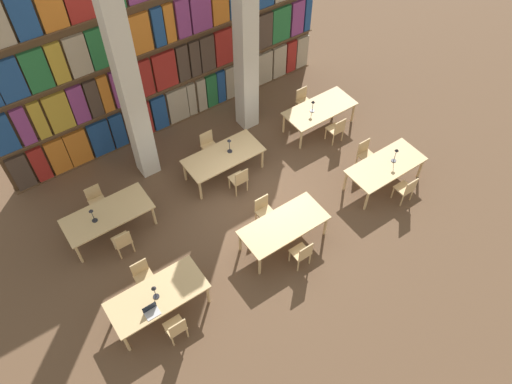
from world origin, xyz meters
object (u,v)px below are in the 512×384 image
at_px(chair_10, 336,129).
at_px(pillar_center, 246,38).
at_px(chair_5, 365,154).
at_px(chair_8, 239,179).
at_px(chair_0, 176,328).
at_px(chair_7, 97,200).
at_px(desk_lamp_0, 154,290).
at_px(chair_11, 303,101).
at_px(reading_table_0, 158,297).
at_px(reading_table_1, 284,226).
at_px(chair_2, 302,253).
at_px(chair_3, 264,210).
at_px(reading_table_5, 320,110).
at_px(chair_1, 143,275).
at_px(desk_lamp_4, 313,104).
at_px(reading_table_2, 386,166).
at_px(chair_4, 406,189).
at_px(chair_9, 209,145).
at_px(chair_6, 123,241).
at_px(desk_lamp_3, 229,143).
at_px(laptop, 152,312).
at_px(desk_lamp_2, 92,213).
at_px(pillar_left, 128,85).
at_px(reading_table_3, 108,215).
at_px(desk_lamp_1, 396,153).
at_px(reading_table_4, 223,157).

bearing_deg(chair_10, pillar_center, 127.91).
relative_size(chair_5, chair_8, 1.00).
xyz_separation_m(chair_0, chair_7, (0.02, 4.27, 0.00)).
bearing_deg(desk_lamp_0, chair_11, 27.14).
xyz_separation_m(reading_table_0, reading_table_1, (3.42, -0.06, 0.00)).
height_order(desk_lamp_0, chair_2, desk_lamp_0).
xyz_separation_m(chair_3, chair_11, (3.49, 2.79, 0.00)).
bearing_deg(chair_5, chair_2, 24.17).
height_order(chair_0, reading_table_5, chair_0).
relative_size(chair_1, reading_table_1, 0.41).
xyz_separation_m(chair_1, chair_5, (6.88, -0.05, 0.00)).
relative_size(chair_2, desk_lamp_4, 2.26).
xyz_separation_m(reading_table_2, chair_7, (-6.83, 3.54, -0.19)).
height_order(chair_4, chair_10, same).
distance_m(reading_table_2, chair_9, 4.94).
distance_m(chair_6, chair_9, 3.79).
height_order(reading_table_0, desk_lamp_3, desk_lamp_3).
relative_size(chair_2, reading_table_2, 0.41).
bearing_deg(pillar_center, chair_6, -156.84).
relative_size(chair_2, chair_10, 1.00).
height_order(desk_lamp_0, laptop, desk_lamp_0).
bearing_deg(desk_lamp_2, pillar_left, 35.02).
height_order(chair_2, chair_8, same).
bearing_deg(desk_lamp_3, reading_table_3, -179.10).
height_order(chair_0, chair_10, same).
xyz_separation_m(chair_4, desk_lamp_2, (-7.18, 3.50, 0.56)).
bearing_deg(reading_table_3, chair_8, -12.11).
relative_size(desk_lamp_2, chair_8, 0.50).
distance_m(reading_table_1, chair_6, 3.93).
height_order(chair_1, chair_10, same).
bearing_deg(desk_lamp_1, chair_11, 93.86).
xyz_separation_m(desk_lamp_0, desk_lamp_3, (3.71, 2.78, 0.03)).
bearing_deg(chair_6, chair_3, -19.62).
bearing_deg(chair_8, laptop, -148.76).
height_order(pillar_center, desk_lamp_4, pillar_center).
distance_m(chair_7, desk_lamp_4, 6.62).
relative_size(reading_table_2, chair_10, 2.47).
height_order(chair_4, desk_lamp_3, desk_lamp_3).
relative_size(reading_table_2, desk_lamp_2, 4.95).
relative_size(reading_table_3, chair_8, 2.47).
height_order(pillar_left, reading_table_1, pillar_left).
distance_m(desk_lamp_2, chair_10, 7.23).
bearing_deg(pillar_left, desk_lamp_4, -15.82).
xyz_separation_m(pillar_left, reading_table_4, (1.68, -1.38, -2.33)).
bearing_deg(pillar_left, desk_lamp_1, -38.14).
height_order(chair_5, reading_table_5, chair_5).
xyz_separation_m(desk_lamp_2, chair_8, (3.76, -0.70, -0.56)).
height_order(desk_lamp_3, reading_table_5, desk_lamp_3).
xyz_separation_m(chair_1, chair_4, (6.88, -1.62, 0.00)).
distance_m(chair_3, reading_table_2, 3.56).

